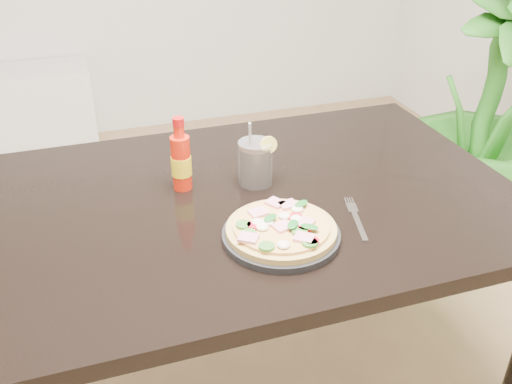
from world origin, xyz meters
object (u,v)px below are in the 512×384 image
object	(u,v)px
plate	(281,235)
cola_cup	(255,164)
dining_table	(241,225)
houseplant	(488,113)
fork	(356,217)
pizza	(281,228)
hot_sauce_bottle	(181,161)

from	to	relation	value
plate	cola_cup	distance (m)	0.27
dining_table	houseplant	bearing A→B (deg)	27.01
plate	fork	bearing A→B (deg)	6.90
pizza	plate	bearing A→B (deg)	56.65
dining_table	plate	bearing A→B (deg)	-81.11
houseplant	pizza	bearing A→B (deg)	-145.68
dining_table	pizza	xyz separation A→B (m)	(0.03, -0.20, 0.11)
dining_table	houseplant	distance (m)	1.46
hot_sauce_bottle	cola_cup	world-z (taller)	hot_sauce_bottle
fork	plate	bearing A→B (deg)	-158.64
houseplant	dining_table	bearing A→B (deg)	-152.99
plate	hot_sauce_bottle	distance (m)	0.34
pizza	cola_cup	world-z (taller)	cola_cup
plate	cola_cup	size ratio (longest dim) A/B	1.48
dining_table	fork	bearing A→B (deg)	-38.05
dining_table	fork	distance (m)	0.30
fork	houseplant	world-z (taller)	houseplant
houseplant	cola_cup	bearing A→B (deg)	-154.10
plate	fork	size ratio (longest dim) A/B	1.41
pizza	houseplant	bearing A→B (deg)	34.32
hot_sauce_bottle	dining_table	bearing A→B (deg)	-35.67
houseplant	plate	bearing A→B (deg)	-145.70
dining_table	pizza	world-z (taller)	pizza
cola_cup	fork	xyz separation A→B (m)	(0.17, -0.24, -0.05)
hot_sauce_bottle	fork	xyz separation A→B (m)	(0.36, -0.27, -0.07)
houseplant	hot_sauce_bottle	bearing A→B (deg)	-158.23
plate	houseplant	size ratio (longest dim) A/B	0.24
pizza	houseplant	world-z (taller)	houseplant
hot_sauce_bottle	houseplant	bearing A→B (deg)	21.77
dining_table	cola_cup	bearing A→B (deg)	45.91
plate	pizza	distance (m)	0.02
plate	cola_cup	xyz separation A→B (m)	(0.03, 0.26, 0.05)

